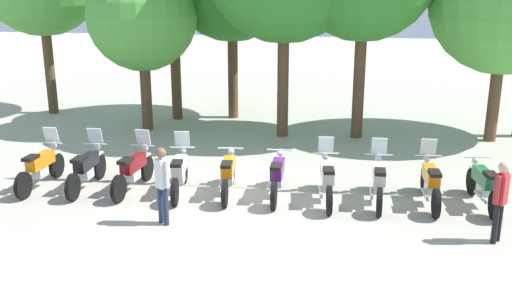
# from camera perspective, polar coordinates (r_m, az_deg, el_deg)

# --- Properties ---
(ground_plane) EXTENTS (80.00, 80.00, 0.00)m
(ground_plane) POSITION_cam_1_polar(r_m,az_deg,el_deg) (13.73, -0.35, -4.19)
(ground_plane) COLOR #ADA899
(motorcycle_0) EXTENTS (0.62, 2.19, 1.37)m
(motorcycle_0) POSITION_cam_1_polar(r_m,az_deg,el_deg) (15.10, -20.25, -1.22)
(motorcycle_0) COLOR black
(motorcycle_0) RESTS_ON ground_plane
(motorcycle_1) EXTENTS (0.62, 2.19, 1.37)m
(motorcycle_1) POSITION_cam_1_polar(r_m,az_deg,el_deg) (14.64, -16.18, -1.38)
(motorcycle_1) COLOR black
(motorcycle_1) RESTS_ON ground_plane
(motorcycle_2) EXTENTS (0.62, 2.19, 1.37)m
(motorcycle_2) POSITION_cam_1_polar(r_m,az_deg,el_deg) (14.26, -11.86, -1.55)
(motorcycle_2) COLOR black
(motorcycle_2) RESTS_ON ground_plane
(motorcycle_3) EXTENTS (0.62, 2.18, 1.37)m
(motorcycle_3) POSITION_cam_1_polar(r_m,az_deg,el_deg) (13.89, -7.47, -1.82)
(motorcycle_3) COLOR black
(motorcycle_3) RESTS_ON ground_plane
(motorcycle_4) EXTENTS (0.62, 2.19, 0.99)m
(motorcycle_4) POSITION_cam_1_polar(r_m,az_deg,el_deg) (13.70, -2.72, -2.01)
(motorcycle_4) COLOR black
(motorcycle_4) RESTS_ON ground_plane
(motorcycle_5) EXTENTS (0.62, 2.19, 0.99)m
(motorcycle_5) POSITION_cam_1_polar(r_m,az_deg,el_deg) (13.56, 2.09, -2.22)
(motorcycle_5) COLOR black
(motorcycle_5) RESTS_ON ground_plane
(motorcycle_6) EXTENTS (0.62, 2.19, 1.37)m
(motorcycle_6) POSITION_cam_1_polar(r_m,az_deg,el_deg) (13.39, 6.92, -2.51)
(motorcycle_6) COLOR black
(motorcycle_6) RESTS_ON ground_plane
(motorcycle_7) EXTENTS (0.62, 2.19, 1.37)m
(motorcycle_7) POSITION_cam_1_polar(r_m,az_deg,el_deg) (13.48, 11.85, -2.61)
(motorcycle_7) COLOR black
(motorcycle_7) RESTS_ON ground_plane
(motorcycle_8) EXTENTS (0.62, 2.19, 1.37)m
(motorcycle_8) POSITION_cam_1_polar(r_m,az_deg,el_deg) (13.69, 16.64, -2.68)
(motorcycle_8) COLOR black
(motorcycle_8) RESTS_ON ground_plane
(motorcycle_9) EXTENTS (0.62, 2.18, 0.99)m
(motorcycle_9) POSITION_cam_1_polar(r_m,az_deg,el_deg) (13.93, 21.31, -2.86)
(motorcycle_9) COLOR black
(motorcycle_9) RESTS_ON ground_plane
(person_0) EXTENTS (0.38, 0.30, 1.65)m
(person_0) POSITION_cam_1_polar(r_m,az_deg,el_deg) (12.04, -9.14, -2.58)
(person_0) COLOR #232D4C
(person_0) RESTS_ON ground_plane
(person_1) EXTENTS (0.30, 0.37, 1.63)m
(person_1) POSITION_cam_1_polar(r_m,az_deg,el_deg) (11.99, 22.74, -3.86)
(person_1) COLOR black
(person_1) RESTS_ON ground_plane
(tree_1) EXTENTS (3.55, 3.55, 5.54)m
(tree_1) POSITION_cam_1_polar(r_m,az_deg,el_deg) (19.61, -11.07, 13.01)
(tree_1) COLOR brown
(tree_1) RESTS_ON ground_plane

